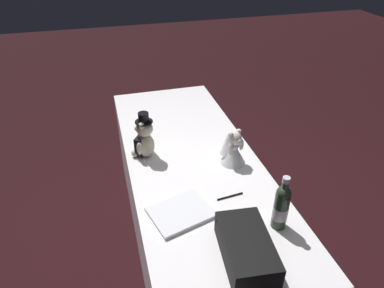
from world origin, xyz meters
The scene contains 8 objects.
ground_plane centered at (0.00, 0.00, 0.00)m, with size 12.00×12.00×0.00m, color black.
reception_table centered at (0.00, 0.00, 0.36)m, with size 2.00×0.76×0.72m, color white.
teddy_bear_groom centered at (0.10, 0.26, 0.83)m, with size 0.14×0.14×0.29m.
teddy_bear_bride centered at (-0.09, -0.21, 0.81)m, with size 0.20×0.16×0.22m.
champagne_bottle centered at (-0.63, -0.24, 0.84)m, with size 0.07×0.07×0.29m.
signing_pen centered at (-0.38, -0.09, 0.72)m, with size 0.02×0.15×0.01m.
gift_case_black centered at (-0.76, -0.02, 0.78)m, with size 0.36×0.23×0.12m.
guestbook centered at (-0.43, 0.18, 0.73)m, with size 0.22×0.28×0.02m, color white.
Camera 1 is at (-1.61, 0.45, 1.92)m, focal length 32.25 mm.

